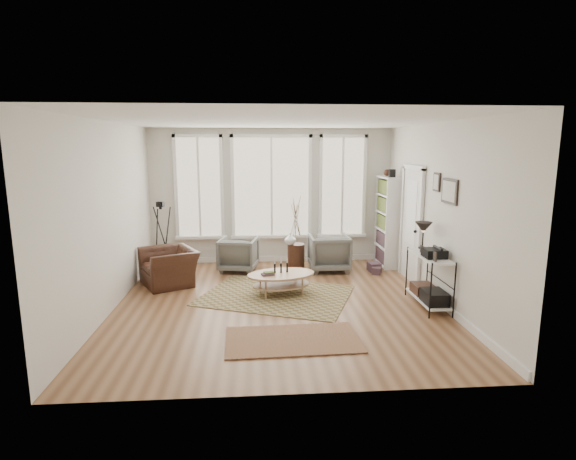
{
  "coord_description": "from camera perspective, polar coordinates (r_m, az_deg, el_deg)",
  "views": [
    {
      "loc": [
        -0.36,
        -6.97,
        2.52
      ],
      "look_at": [
        0.2,
        0.6,
        1.1
      ],
      "focal_mm": 28.0,
      "sensor_mm": 36.0,
      "label": 1
    }
  ],
  "objects": [
    {
      "name": "coffee_table",
      "position": [
        7.76,
        -0.92,
        -6.11
      ],
      "size": [
        1.31,
        0.99,
        0.54
      ],
      "color": "tan",
      "rests_on": "ground"
    },
    {
      "name": "room",
      "position": [
        7.1,
        -1.11,
        1.72
      ],
      "size": [
        5.5,
        5.54,
        2.9
      ],
      "color": "#8B5F3E",
      "rests_on": "ground"
    },
    {
      "name": "low_shelf",
      "position": [
        7.49,
        17.47,
        -5.46
      ],
      "size": [
        0.38,
        1.08,
        1.3
      ],
      "color": "white",
      "rests_on": "ground"
    },
    {
      "name": "armchair_left",
      "position": [
        9.26,
        -6.31,
        -3.07
      ],
      "size": [
        0.86,
        0.88,
        0.69
      ],
      "primitive_type": "imported",
      "rotation": [
        0.0,
        0.0,
        2.95
      ],
      "color": "slate",
      "rests_on": "ground"
    },
    {
      "name": "vase",
      "position": [
        9.2,
        0.29,
        -1.12
      ],
      "size": [
        0.24,
        0.24,
        0.24
      ],
      "primitive_type": "imported",
      "rotation": [
        0.0,
        0.0,
        0.02
      ],
      "color": "silver",
      "rests_on": "side_table"
    },
    {
      "name": "wall_art",
      "position": [
        7.35,
        19.42,
        4.97
      ],
      "size": [
        0.04,
        0.88,
        0.44
      ],
      "color": "black",
      "rests_on": "ground"
    },
    {
      "name": "door",
      "position": [
        8.75,
        15.4,
        1.02
      ],
      "size": [
        0.09,
        1.06,
        2.22
      ],
      "color": "white",
      "rests_on": "ground"
    },
    {
      "name": "book_stack_far",
      "position": [
        9.2,
        11.16,
        -5.05
      ],
      "size": [
        0.23,
        0.26,
        0.14
      ],
      "primitive_type": "cube",
      "rotation": [
        0.0,
        0.0,
        -0.32
      ],
      "color": "brown",
      "rests_on": "ground"
    },
    {
      "name": "accent_chair",
      "position": [
        8.6,
        -14.86,
        -4.53
      ],
      "size": [
        1.31,
        1.25,
        0.66
      ],
      "primitive_type": "imported",
      "rotation": [
        0.0,
        0.0,
        -1.09
      ],
      "color": "#3B2017",
      "rests_on": "ground"
    },
    {
      "name": "side_table",
      "position": [
        9.24,
        1.03,
        -0.68
      ],
      "size": [
        0.35,
        0.35,
        1.49
      ],
      "color": "#3B2017",
      "rests_on": "ground"
    },
    {
      "name": "bookcase",
      "position": [
        9.74,
        12.51,
        1.1
      ],
      "size": [
        0.31,
        0.85,
        2.06
      ],
      "color": "white",
      "rests_on": "ground"
    },
    {
      "name": "rug_main",
      "position": [
        7.77,
        -1.54,
        -8.29
      ],
      "size": [
        2.91,
        2.56,
        0.01
      ],
      "primitive_type": "cube",
      "rotation": [
        0.0,
        0.0,
        -0.37
      ],
      "color": "brown",
      "rests_on": "ground"
    },
    {
      "name": "tripod_camera",
      "position": [
        9.44,
        -15.69,
        -1.18
      ],
      "size": [
        0.5,
        0.5,
        1.43
      ],
      "color": "black",
      "rests_on": "ground"
    },
    {
      "name": "book_stack_near",
      "position": [
        9.36,
        10.87,
        -4.63
      ],
      "size": [
        0.25,
        0.3,
        0.18
      ],
      "primitive_type": "cube",
      "rotation": [
        0.0,
        0.0,
        0.08
      ],
      "color": "brown",
      "rests_on": "ground"
    },
    {
      "name": "bay_window",
      "position": [
        9.74,
        -2.1,
        5.21
      ],
      "size": [
        4.14,
        0.12,
        2.24
      ],
      "color": "tan",
      "rests_on": "ground"
    },
    {
      "name": "armchair_right",
      "position": [
        9.26,
        5.23,
        -2.86
      ],
      "size": [
        0.8,
        0.82,
        0.75
      ],
      "primitive_type": "imported",
      "rotation": [
        0.0,
        0.0,
        3.15
      ],
      "color": "slate",
      "rests_on": "ground"
    },
    {
      "name": "rug_runner",
      "position": [
        6.09,
        0.6,
        -13.71
      ],
      "size": [
        1.79,
        1.04,
        0.01
      ],
      "primitive_type": "cube",
      "rotation": [
        0.0,
        0.0,
        0.03
      ],
      "color": "maroon",
      "rests_on": "ground"
    }
  ]
}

